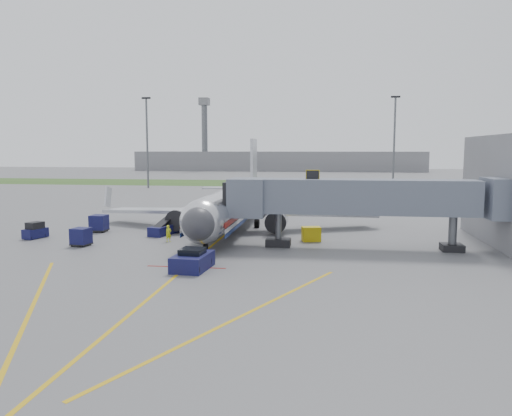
# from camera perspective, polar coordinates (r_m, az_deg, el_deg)

# --- Properties ---
(ground) EXTENTS (400.00, 400.00, 0.00)m
(ground) POSITION_cam_1_polar(r_m,az_deg,el_deg) (41.32, -6.45, -5.46)
(ground) COLOR #565659
(ground) RESTS_ON ground
(grass_strip) EXTENTS (300.00, 25.00, 0.01)m
(grass_strip) POSITION_cam_1_polar(r_m,az_deg,el_deg) (129.80, 3.47, 2.82)
(grass_strip) COLOR #2D4C1E
(grass_strip) RESTS_ON ground
(apron_markings) EXTENTS (21.52, 50.00, 0.01)m
(apron_markings) POSITION_cam_1_polar(r_m,az_deg,el_deg) (34.40, -9.54, -7.98)
(apron_markings) COLOR gold
(apron_markings) RESTS_ON ground
(airliner) EXTENTS (32.10, 35.67, 10.25)m
(airliner) POSITION_cam_1_polar(r_m,az_deg,el_deg) (55.62, -2.58, 0.46)
(airliner) COLOR silver
(airliner) RESTS_ON ground
(jet_bridge) EXTENTS (25.30, 4.00, 6.90)m
(jet_bridge) POSITION_cam_1_polar(r_m,az_deg,el_deg) (44.39, 11.45, 1.13)
(jet_bridge) COLOR slate
(jet_bridge) RESTS_ON ground
(light_mast_left) EXTENTS (2.00, 0.44, 20.40)m
(light_mast_left) POSITION_cam_1_polar(r_m,az_deg,el_deg) (116.28, -12.34, 7.55)
(light_mast_left) COLOR #595B60
(light_mast_left) RESTS_ON ground
(light_mast_right) EXTENTS (2.00, 0.44, 20.40)m
(light_mast_right) POSITION_cam_1_polar(r_m,az_deg,el_deg) (115.09, 15.52, 7.47)
(light_mast_right) COLOR #595B60
(light_mast_right) RESTS_ON ground
(distant_terminal) EXTENTS (120.00, 14.00, 8.00)m
(distant_terminal) POSITION_cam_1_polar(r_m,az_deg,el_deg) (210.13, 2.48, 5.38)
(distant_terminal) COLOR slate
(distant_terminal) RESTS_ON ground
(control_tower) EXTENTS (4.00, 4.00, 30.00)m
(control_tower) POSITION_cam_1_polar(r_m,az_deg,el_deg) (210.36, -5.90, 8.98)
(control_tower) COLOR #595B60
(control_tower) RESTS_ON ground
(pushback_tug) EXTENTS (2.59, 3.90, 1.55)m
(pushback_tug) POSITION_cam_1_polar(r_m,az_deg,el_deg) (36.71, -7.27, -5.98)
(pushback_tug) COLOR #0D113C
(pushback_tug) RESTS_ON ground
(baggage_tug) EXTENTS (1.81, 2.55, 1.61)m
(baggage_tug) POSITION_cam_1_polar(r_m,az_deg,el_deg) (53.62, -23.92, -2.43)
(baggage_tug) COLOR #0D113C
(baggage_tug) RESTS_ON ground
(baggage_cart_a) EXTENTS (1.71, 1.71, 1.63)m
(baggage_cart_a) POSITION_cam_1_polar(r_m,az_deg,el_deg) (47.84, -19.37, -3.12)
(baggage_cart_a) COLOR #0D113C
(baggage_cart_a) RESTS_ON ground
(baggage_cart_b) EXTENTS (2.20, 2.20, 1.95)m
(baggage_cart_b) POSITION_cam_1_polar(r_m,az_deg,el_deg) (54.07, -8.43, -1.55)
(baggage_cart_b) COLOR #0D113C
(baggage_cart_b) RESTS_ON ground
(baggage_cart_c) EXTENTS (1.67, 1.67, 1.79)m
(baggage_cart_c) POSITION_cam_1_polar(r_m,az_deg,el_deg) (55.45, -17.51, -1.67)
(baggage_cart_c) COLOR #0D113C
(baggage_cart_c) RESTS_ON ground
(belt_loader) EXTENTS (2.36, 4.71, 2.22)m
(belt_loader) POSITION_cam_1_polar(r_m,az_deg,el_deg) (52.12, -10.47, -2.39)
(belt_loader) COLOR #0D113C
(belt_loader) RESTS_ON ground
(ground_power_cart) EXTENTS (1.93, 1.51, 1.38)m
(ground_power_cart) POSITION_cam_1_polar(r_m,az_deg,el_deg) (47.80, 6.33, -2.98)
(ground_power_cart) COLOR gold
(ground_power_cart) RESTS_ON ground
(ramp_worker) EXTENTS (0.68, 0.67, 1.58)m
(ramp_worker) POSITION_cam_1_polar(r_m,az_deg,el_deg) (47.89, -9.96, -2.88)
(ramp_worker) COLOR #C5D619
(ramp_worker) RESTS_ON ground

